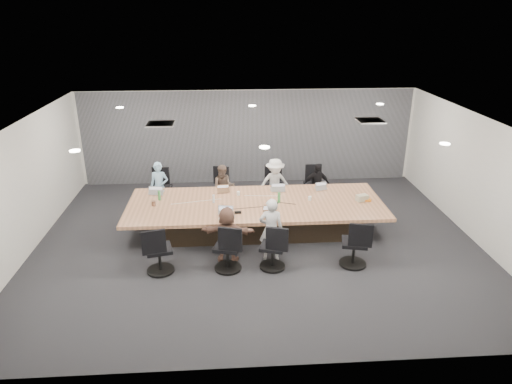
{
  "coord_description": "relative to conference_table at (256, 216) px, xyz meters",
  "views": [
    {
      "loc": [
        -0.65,
        -9.34,
        4.99
      ],
      "look_at": [
        0.0,
        0.4,
        1.05
      ],
      "focal_mm": 32.0,
      "sensor_mm": 36.0,
      "label": 1
    }
  ],
  "objects": [
    {
      "name": "curtain",
      "position": [
        0.0,
        3.42,
        1.0
      ],
      "size": [
        9.8,
        0.04,
        2.8
      ],
      "primitive_type": "cube",
      "color": "slate",
      "rests_on": "ground"
    },
    {
      "name": "wall_back",
      "position": [
        0.0,
        3.5,
        1.0
      ],
      "size": [
        10.0,
        0.0,
        2.8
      ],
      "primitive_type": "cube",
      "rotation": [
        1.57,
        0.0,
        0.0
      ],
      "color": "silver",
      "rests_on": "ground"
    },
    {
      "name": "mic_right",
      "position": [
        0.44,
        -0.1,
        0.35
      ],
      "size": [
        0.16,
        0.13,
        0.03
      ],
      "primitive_type": "cube",
      "rotation": [
        0.0,
        0.0,
        0.28
      ],
      "color": "black",
      "rests_on": "conference_table"
    },
    {
      "name": "wall_left",
      "position": [
        -5.0,
        -0.5,
        1.0
      ],
      "size": [
        0.0,
        8.0,
        2.8
      ],
      "primitive_type": "cube",
      "rotation": [
        1.57,
        0.0,
        1.57
      ],
      "color": "silver",
      "rests_on": "ground"
    },
    {
      "name": "laptop_6",
      "position": [
        0.23,
        -0.8,
        0.35
      ],
      "size": [
        0.35,
        0.27,
        0.02
      ],
      "primitive_type": "cube",
      "rotation": [
        0.0,
        0.0,
        0.2
      ],
      "color": "#8C6647",
      "rests_on": "conference_table"
    },
    {
      "name": "chair_0",
      "position": [
        -2.42,
        1.7,
        0.02
      ],
      "size": [
        0.63,
        0.63,
        0.84
      ],
      "primitive_type": null,
      "rotation": [
        0.0,
        0.0,
        3.02
      ],
      "color": "black",
      "rests_on": "ground"
    },
    {
      "name": "laptop_0",
      "position": [
        -2.42,
        0.8,
        0.35
      ],
      "size": [
        0.38,
        0.29,
        0.02
      ],
      "primitive_type": "cube",
      "rotation": [
        0.0,
        0.0,
        3.02
      ],
      "color": "#B2B2B7",
      "rests_on": "conference_table"
    },
    {
      "name": "person_6",
      "position": [
        0.23,
        -1.35,
        0.3
      ],
      "size": [
        0.54,
        0.38,
        1.4
      ],
      "primitive_type": "imported",
      "rotation": [
        0.0,
        0.0,
        3.05
      ],
      "color": "#B9B8BA",
      "rests_on": "ground"
    },
    {
      "name": "cup_white_far",
      "position": [
        -0.39,
        0.49,
        0.39
      ],
      "size": [
        0.08,
        0.08,
        0.1
      ],
      "primitive_type": "cylinder",
      "rotation": [
        0.0,
        0.0,
        0.09
      ],
      "color": "white",
      "rests_on": "conference_table"
    },
    {
      "name": "chair_4",
      "position": [
        -2.06,
        -1.7,
        0.03
      ],
      "size": [
        0.71,
        0.71,
        0.87
      ],
      "primitive_type": null,
      "rotation": [
        0.0,
        0.0,
        0.23
      ],
      "color": "black",
      "rests_on": "ground"
    },
    {
      "name": "conference_table",
      "position": [
        0.0,
        0.0,
        0.0
      ],
      "size": [
        6.0,
        2.2,
        0.74
      ],
      "color": "#2C2217",
      "rests_on": "ground"
    },
    {
      "name": "chair_7",
      "position": [
        1.92,
        -1.7,
        0.04
      ],
      "size": [
        0.71,
        0.71,
        0.88
      ],
      "primitive_type": null,
      "rotation": [
        0.0,
        0.0,
        -0.21
      ],
      "color": "black",
      "rests_on": "ground"
    },
    {
      "name": "person_5",
      "position": [
        -0.69,
        -1.35,
        0.21
      ],
      "size": [
        1.18,
        0.52,
        1.23
      ],
      "primitive_type": "imported",
      "rotation": [
        0.0,
        0.0,
        3.0
      ],
      "color": "brown",
      "rests_on": "ground"
    },
    {
      "name": "chair_2",
      "position": [
        0.6,
        1.7,
        0.04
      ],
      "size": [
        0.61,
        0.61,
        0.87
      ],
      "primitive_type": null,
      "rotation": [
        0.0,
        0.0,
        3.18
      ],
      "color": "black",
      "rests_on": "ground"
    },
    {
      "name": "person_3",
      "position": [
        1.71,
        1.35,
        0.21
      ],
      "size": [
        0.73,
        0.33,
        1.22
      ],
      "primitive_type": "imported",
      "rotation": [
        0.0,
        0.0,
        6.32
      ],
      "color": "black",
      "rests_on": "ground"
    },
    {
      "name": "laptop_5",
      "position": [
        -0.69,
        -0.8,
        0.35
      ],
      "size": [
        0.36,
        0.27,
        0.02
      ],
      "primitive_type": "cube",
      "rotation": [
        0.0,
        0.0,
        -0.13
      ],
      "color": "#B2B2B7",
      "rests_on": "conference_table"
    },
    {
      "name": "floor",
      "position": [
        0.0,
        -0.5,
        -0.4
      ],
      "size": [
        10.0,
        8.0,
        0.0
      ],
      "primitive_type": "cube",
      "color": "#27282C",
      "rests_on": "ground"
    },
    {
      "name": "snack_packet",
      "position": [
        2.65,
        -0.06,
        0.36
      ],
      "size": [
        0.2,
        0.15,
        0.04
      ],
      "primitive_type": "cube",
      "rotation": [
        0.0,
        0.0,
        -0.16
      ],
      "color": "#CF6A13",
      "rests_on": "conference_table"
    },
    {
      "name": "chair_1",
      "position": [
        -0.75,
        1.7,
        0.0
      ],
      "size": [
        0.68,
        0.68,
        0.81
      ],
      "primitive_type": null,
      "rotation": [
        0.0,
        0.0,
        2.86
      ],
      "color": "black",
      "rests_on": "ground"
    },
    {
      "name": "canvas_bag",
      "position": [
        2.53,
        -0.05,
        0.41
      ],
      "size": [
        0.31,
        0.24,
        0.14
      ],
      "primitive_type": "cube",
      "rotation": [
        0.0,
        0.0,
        0.31
      ],
      "color": "#B1AA8B",
      "rests_on": "conference_table"
    },
    {
      "name": "chair_5",
      "position": [
        -0.69,
        -1.7,
        0.04
      ],
      "size": [
        0.72,
        0.72,
        0.88
      ],
      "primitive_type": null,
      "rotation": [
        0.0,
        0.0,
        -0.26
      ],
      "color": "black",
      "rests_on": "ground"
    },
    {
      "name": "laptop_2",
      "position": [
        0.6,
        0.8,
        0.35
      ],
      "size": [
        0.35,
        0.25,
        0.02
      ],
      "primitive_type": "cube",
      "rotation": [
        0.0,
        0.0,
        3.11
      ],
      "color": "#B2B2B7",
      "rests_on": "conference_table"
    },
    {
      "name": "laptop_1",
      "position": [
        -0.75,
        0.8,
        0.35
      ],
      "size": [
        0.31,
        0.23,
        0.02
      ],
      "primitive_type": "cube",
      "rotation": [
        0.0,
        0.0,
        3.24
      ],
      "color": "#8C6647",
      "rests_on": "conference_table"
    },
    {
      "name": "bottle_clear",
      "position": [
        -0.99,
        0.06,
        0.44
      ],
      "size": [
        0.07,
        0.07,
        0.19
      ],
      "primitive_type": "cylinder",
      "rotation": [
        0.0,
        0.0,
        -0.16
      ],
      "color": "silver",
      "rests_on": "conference_table"
    },
    {
      "name": "cup_white_near",
      "position": [
        1.3,
        0.05,
        0.39
      ],
      "size": [
        0.08,
        0.08,
        0.1
      ],
      "primitive_type": "cylinder",
      "rotation": [
        0.0,
        0.0,
        0.06
      ],
      "color": "white",
      "rests_on": "conference_table"
    },
    {
      "name": "mic_left",
      "position": [
        -0.7,
        -0.52,
        0.35
      ],
      "size": [
        0.18,
        0.14,
        0.03
      ],
      "primitive_type": "cube",
      "rotation": [
        0.0,
        0.0,
        0.27
      ],
      "color": "black",
      "rests_on": "conference_table"
    },
    {
      "name": "bottle_green_left",
      "position": [
        -2.28,
        0.31,
        0.45
      ],
      "size": [
        0.08,
        0.08,
        0.23
      ],
      "primitive_type": "cylinder",
      "rotation": [
        0.0,
        0.0,
        -0.25
      ],
      "color": "#3A8D41",
      "rests_on": "conference_table"
    },
    {
      "name": "person_2",
      "position": [
        0.6,
        1.35,
        0.28
      ],
      "size": [
        0.95,
        0.63,
        1.37
      ],
      "primitive_type": "imported",
      "rotation": [
        0.0,
        0.0,
        6.43
      ],
      "color": "silver",
      "rests_on": "ground"
    },
    {
      "name": "wall_front",
      "position": [
        0.0,
        -4.5,
        1.0
      ],
      "size": [
        10.0,
        0.0,
        2.8
      ],
      "primitive_type": "cube",
      "rotation": [
        -1.57,
        0.0,
        0.0
      ],
      "color": "silver",
      "rests_on": "ground"
    },
    {
      "name": "mug_brown",
      "position": [
        -2.37,
        -0.02,
        0.39
      ],
      "size": [
        0.11,
        0.11,
        0.11
      ],
      "primitive_type": "cylinder",
      "rotation": [
        0.0,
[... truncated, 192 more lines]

